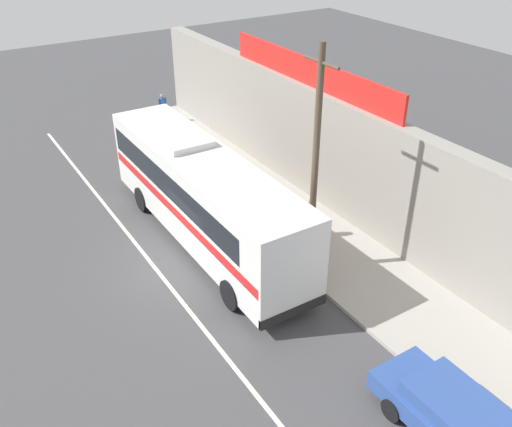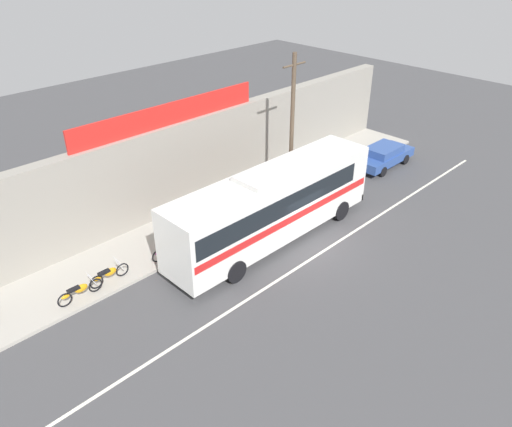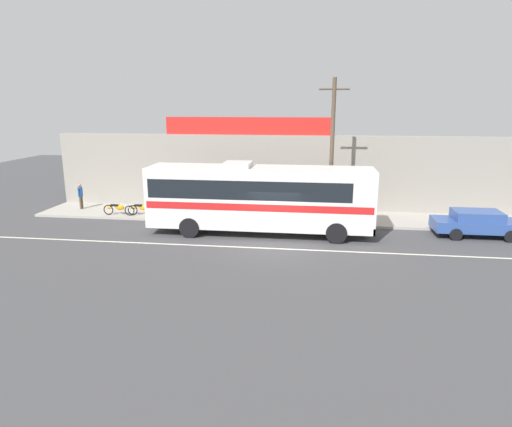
{
  "view_description": "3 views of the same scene",
  "coord_description": "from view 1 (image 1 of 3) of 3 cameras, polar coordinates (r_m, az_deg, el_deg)",
  "views": [
    {
      "loc": [
        15.41,
        -6.38,
        11.94
      ],
      "look_at": [
        1.03,
        2.68,
        1.83
      ],
      "focal_mm": 39.13,
      "sensor_mm": 36.0,
      "label": 1
    },
    {
      "loc": [
        -15.83,
        -12.34,
        13.39
      ],
      "look_at": [
        -1.68,
        1.95,
        1.66
      ],
      "focal_mm": 34.83,
      "sensor_mm": 36.0,
      "label": 2
    },
    {
      "loc": [
        1.92,
        -20.84,
        6.69
      ],
      "look_at": [
        -1.13,
        1.87,
        1.03
      ],
      "focal_mm": 31.12,
      "sensor_mm": 36.0,
      "label": 3
    }
  ],
  "objects": [
    {
      "name": "ground_plane",
      "position": [
        20.51,
        -7.93,
        -5.21
      ],
      "size": [
        70.0,
        70.0,
        0.0
      ],
      "primitive_type": "plane",
      "color": "#444447"
    },
    {
      "name": "sidewalk_slab",
      "position": [
        22.63,
        4.01,
        -0.97
      ],
      "size": [
        30.0,
        3.6,
        0.14
      ],
      "primitive_type": "cube",
      "color": "#A8A399",
      "rests_on": "ground_plane"
    },
    {
      "name": "storefront_facade",
      "position": [
        22.73,
        8.65,
        5.56
      ],
      "size": [
        30.0,
        0.7,
        4.8
      ],
      "primitive_type": "cube",
      "color": "gray",
      "rests_on": "ground_plane"
    },
    {
      "name": "storefront_billboard",
      "position": [
        23.38,
        5.46,
        14.24
      ],
      "size": [
        10.76,
        0.12,
        1.1
      ],
      "primitive_type": "cube",
      "color": "red",
      "rests_on": "storefront_facade"
    },
    {
      "name": "road_center_stripe",
      "position": [
        20.27,
        -9.98,
        -5.88
      ],
      "size": [
        30.0,
        0.14,
        0.01
      ],
      "primitive_type": "cube",
      "color": "silver",
      "rests_on": "ground_plane"
    },
    {
      "name": "intercity_bus",
      "position": [
        20.74,
        -5.48,
        2.15
      ],
      "size": [
        11.66,
        2.59,
        3.78
      ],
      "color": "silver",
      "rests_on": "ground_plane"
    },
    {
      "name": "parked_car",
      "position": [
        15.21,
        19.81,
        -19.17
      ],
      "size": [
        4.48,
        1.86,
        1.37
      ],
      "color": "#2D4C93",
      "rests_on": "ground_plane"
    },
    {
      "name": "utility_pole",
      "position": [
        17.95,
        6.08,
        5.14
      ],
      "size": [
        1.6,
        0.22,
        7.93
      ],
      "color": "brown",
      "rests_on": "sidewalk_slab"
    },
    {
      "name": "motorcycle_purple",
      "position": [
        29.53,
        -9.31,
        7.67
      ],
      "size": [
        1.97,
        0.56,
        0.94
      ],
      "color": "black",
      "rests_on": "sidewalk_slab"
    },
    {
      "name": "motorcycle_black",
      "position": [
        28.37,
        -7.85,
        6.81
      ],
      "size": [
        1.85,
        0.56,
        0.94
      ],
      "color": "black",
      "rests_on": "sidewalk_slab"
    },
    {
      "name": "motorcycle_green",
      "position": [
        25.85,
        -5.48,
        4.49
      ],
      "size": [
        1.91,
        0.56,
        0.94
      ],
      "color": "black",
      "rests_on": "sidewalk_slab"
    },
    {
      "name": "pedestrian_far_left",
      "position": [
        21.19,
        5.58,
        -0.2
      ],
      "size": [
        0.3,
        0.48,
        1.65
      ],
      "color": "navy",
      "rests_on": "sidewalk_slab"
    },
    {
      "name": "pedestrian_far_right",
      "position": [
        32.49,
        -9.51,
        10.81
      ],
      "size": [
        0.3,
        0.48,
        1.63
      ],
      "color": "brown",
      "rests_on": "sidewalk_slab"
    }
  ]
}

